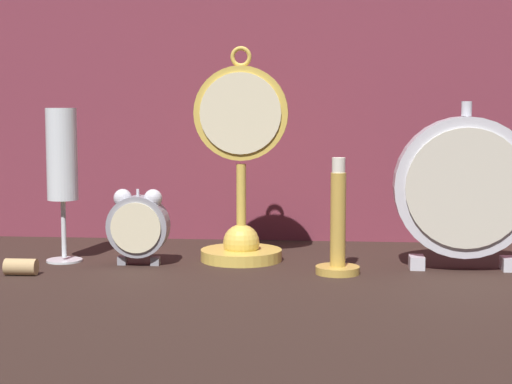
% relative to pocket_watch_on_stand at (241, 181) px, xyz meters
% --- Properties ---
extents(ground_plane, '(4.00, 4.00, 0.00)m').
position_rel_pocket_watch_on_stand_xyz_m(ground_plane, '(0.03, -0.14, -0.11)').
color(ground_plane, black).
extents(fabric_backdrop_drape, '(1.70, 0.01, 0.64)m').
position_rel_pocket_watch_on_stand_xyz_m(fabric_backdrop_drape, '(0.03, 0.19, 0.21)').
color(fabric_backdrop_drape, brown).
rests_on(fabric_backdrop_drape, ground_plane).
extents(pocket_watch_on_stand, '(0.13, 0.12, 0.31)m').
position_rel_pocket_watch_on_stand_xyz_m(pocket_watch_on_stand, '(0.00, 0.00, 0.00)').
color(pocket_watch_on_stand, gold).
rests_on(pocket_watch_on_stand, ground_plane).
extents(alarm_clock_twin_bell, '(0.09, 0.03, 0.11)m').
position_rel_pocket_watch_on_stand_xyz_m(alarm_clock_twin_bell, '(-0.14, -0.05, -0.06)').
color(alarm_clock_twin_bell, gray).
rests_on(alarm_clock_twin_bell, ground_plane).
extents(mantel_clock_silver, '(0.19, 0.04, 0.23)m').
position_rel_pocket_watch_on_stand_xyz_m(mantel_clock_silver, '(0.31, -0.04, -0.00)').
color(mantel_clock_silver, silver).
rests_on(mantel_clock_silver, ground_plane).
extents(champagne_flute, '(0.05, 0.05, 0.22)m').
position_rel_pocket_watch_on_stand_xyz_m(champagne_flute, '(-0.25, -0.03, 0.02)').
color(champagne_flute, silver).
rests_on(champagne_flute, ground_plane).
extents(brass_candlestick, '(0.06, 0.06, 0.15)m').
position_rel_pocket_watch_on_stand_xyz_m(brass_candlestick, '(0.14, -0.08, -0.06)').
color(brass_candlestick, gold).
rests_on(brass_candlestick, ground_plane).
extents(wine_cork, '(0.04, 0.02, 0.02)m').
position_rel_pocket_watch_on_stand_xyz_m(wine_cork, '(-0.28, -0.13, -0.10)').
color(wine_cork, tan).
rests_on(wine_cork, ground_plane).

